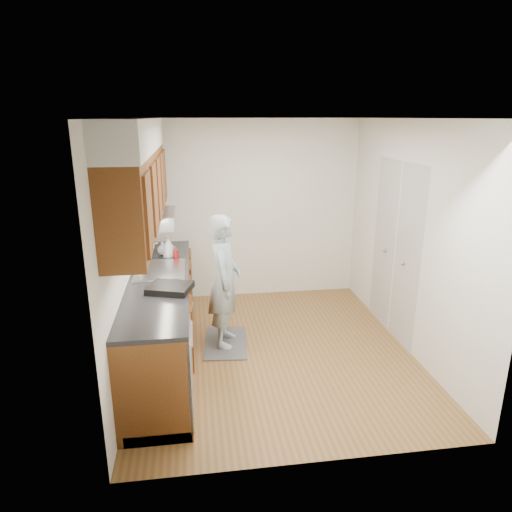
{
  "coord_description": "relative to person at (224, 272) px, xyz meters",
  "views": [
    {
      "loc": [
        -0.84,
        -4.51,
        2.51
      ],
      "look_at": [
        -0.16,
        0.25,
        1.04
      ],
      "focal_mm": 32.0,
      "sensor_mm": 36.0,
      "label": 1
    }
  ],
  "objects": [
    {
      "name": "floor",
      "position": [
        0.51,
        -0.25,
        -0.87
      ],
      "size": [
        3.5,
        3.5,
        0.0
      ],
      "primitive_type": "plane",
      "color": "brown",
      "rests_on": "ground"
    },
    {
      "name": "ceiling",
      "position": [
        0.51,
        -0.25,
        1.63
      ],
      "size": [
        3.5,
        3.5,
        0.0
      ],
      "primitive_type": "plane",
      "rotation": [
        3.14,
        0.0,
        0.0
      ],
      "color": "white",
      "rests_on": "wall_left"
    },
    {
      "name": "wall_left",
      "position": [
        -0.99,
        -0.25,
        0.38
      ],
      "size": [
        0.02,
        3.5,
        2.5
      ],
      "primitive_type": "cube",
      "color": "silver",
      "rests_on": "floor"
    },
    {
      "name": "wall_right",
      "position": [
        2.01,
        -0.25,
        0.38
      ],
      "size": [
        0.02,
        3.5,
        2.5
      ],
      "primitive_type": "cube",
      "color": "silver",
      "rests_on": "floor"
    },
    {
      "name": "wall_back",
      "position": [
        0.51,
        1.5,
        0.38
      ],
      "size": [
        3.0,
        0.02,
        2.5
      ],
      "primitive_type": "cube",
      "color": "silver",
      "rests_on": "floor"
    },
    {
      "name": "counter",
      "position": [
        -0.69,
        -0.25,
        -0.38
      ],
      "size": [
        0.64,
        2.8,
        1.3
      ],
      "color": "brown",
      "rests_on": "floor"
    },
    {
      "name": "upper_cabinets",
      "position": [
        -0.82,
        -0.2,
        1.08
      ],
      "size": [
        0.47,
        2.8,
        1.21
      ],
      "color": "brown",
      "rests_on": "wall_left"
    },
    {
      "name": "closet_door",
      "position": [
        2.0,
        0.05,
        0.16
      ],
      "size": [
        0.02,
        1.22,
        2.05
      ],
      "primitive_type": "cube",
      "color": "silver",
      "rests_on": "wall_right"
    },
    {
      "name": "floor_mat",
      "position": [
        0.0,
        0.0,
        -0.86
      ],
      "size": [
        0.55,
        0.85,
        0.02
      ],
      "primitive_type": "cube",
      "rotation": [
        0.0,
        0.0,
        -0.1
      ],
      "color": "#5D5D5F",
      "rests_on": "floor"
    },
    {
      "name": "person",
      "position": [
        0.0,
        0.0,
        0.0
      ],
      "size": [
        0.5,
        0.66,
        1.71
      ],
      "primitive_type": "imported",
      "rotation": [
        0.0,
        0.0,
        1.41
      ],
      "color": "#95ABB6",
      "rests_on": "floor_mat"
    },
    {
      "name": "soap_bottle_a",
      "position": [
        -0.62,
        0.42,
        0.2
      ],
      "size": [
        0.11,
        0.11,
        0.26
      ],
      "primitive_type": "imported",
      "rotation": [
        0.0,
        0.0,
        0.07
      ],
      "color": "silver",
      "rests_on": "counter"
    },
    {
      "name": "soap_bottle_b",
      "position": [
        -0.62,
        0.45,
        0.17
      ],
      "size": [
        0.12,
        0.12,
        0.21
      ],
      "primitive_type": "imported",
      "rotation": [
        0.0,
        0.0,
        -0.32
      ],
      "color": "silver",
      "rests_on": "counter"
    },
    {
      "name": "soap_bottle_c",
      "position": [
        -0.69,
        0.55,
        0.15
      ],
      "size": [
        0.17,
        0.17,
        0.16
      ],
      "primitive_type": "imported",
      "rotation": [
        0.0,
        0.0,
        0.44
      ],
      "color": "silver",
      "rests_on": "counter"
    },
    {
      "name": "soda_can",
      "position": [
        -0.53,
        0.34,
        0.13
      ],
      "size": [
        0.06,
        0.06,
        0.11
      ],
      "primitive_type": "cylinder",
      "rotation": [
        0.0,
        0.0,
        0.01
      ],
      "color": "#A51C1C",
      "rests_on": "counter"
    },
    {
      "name": "steel_can",
      "position": [
        -0.56,
        0.48,
        0.13
      ],
      "size": [
        0.07,
        0.07,
        0.11
      ],
      "primitive_type": "cylinder",
      "rotation": [
        0.0,
        0.0,
        -0.04
      ],
      "color": "#A5A5AA",
      "rests_on": "counter"
    },
    {
      "name": "dish_rack",
      "position": [
        -0.56,
        -0.67,
        0.1
      ],
      "size": [
        0.47,
        0.43,
        0.06
      ],
      "primitive_type": "cube",
      "rotation": [
        0.0,
        0.0,
        -0.32
      ],
      "color": "black",
      "rests_on": "counter"
    }
  ]
}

